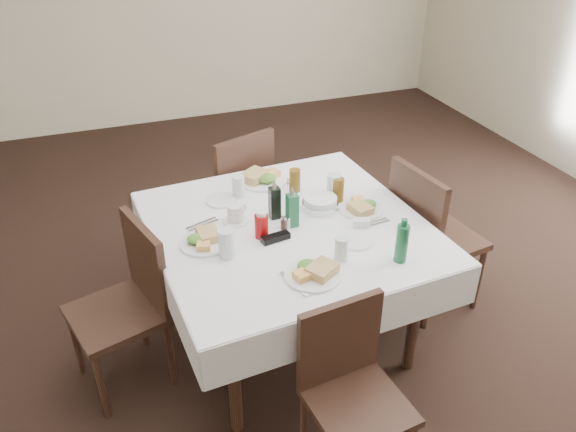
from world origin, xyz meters
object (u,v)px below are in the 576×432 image
at_px(oil_cruet_dark, 275,201).
at_px(green_bottle, 402,243).
at_px(water_n, 238,187).
at_px(chair_south, 349,381).
at_px(water_s, 341,249).
at_px(ketchup_bottle, 261,225).
at_px(oil_cruet_green, 292,209).
at_px(bread_basket, 320,203).
at_px(chair_east, 427,231).
at_px(chair_north, 237,188).
at_px(chair_west, 130,296).
at_px(dining_table, 289,237).
at_px(water_e, 334,187).
at_px(water_w, 227,243).
at_px(coffee_mug, 236,214).

relative_size(oil_cruet_dark, green_bottle, 0.99).
bearing_deg(water_n, chair_south, -83.97).
distance_m(water_s, ketchup_bottle, 0.43).
bearing_deg(chair_south, green_bottle, 40.66).
height_order(water_n, oil_cruet_green, oil_cruet_green).
xyz_separation_m(oil_cruet_dark, oil_cruet_green, (0.06, -0.11, 0.00)).
bearing_deg(bread_basket, oil_cruet_green, -150.99).
distance_m(chair_east, green_bottle, 0.73).
bearing_deg(chair_east, ketchup_bottle, -177.89).
bearing_deg(chair_north, chair_west, -132.41).
relative_size(chair_east, water_s, 7.86).
height_order(dining_table, ketchup_bottle, ketchup_bottle).
bearing_deg(water_e, water_w, -154.51).
relative_size(dining_table, water_e, 10.00).
xyz_separation_m(water_s, ketchup_bottle, (-0.29, 0.32, 0.01)).
bearing_deg(chair_north, water_w, -107.63).
bearing_deg(chair_east, water_s, -154.10).
bearing_deg(oil_cruet_green, water_e, 30.45).
bearing_deg(green_bottle, water_n, 122.44).
xyz_separation_m(oil_cruet_dark, ketchup_bottle, (-0.12, -0.16, -0.03)).
relative_size(water_s, bread_basket, 0.60).
bearing_deg(chair_north, oil_cruet_green, -86.63).
distance_m(chair_north, chair_west, 1.19).
relative_size(chair_west, bread_basket, 4.48).
bearing_deg(water_w, water_e, 25.49).
relative_size(chair_west, water_n, 7.00).
bearing_deg(green_bottle, water_e, 94.09).
height_order(chair_east, water_w, chair_east).
xyz_separation_m(oil_cruet_green, coffee_mug, (-0.26, 0.14, -0.05)).
bearing_deg(chair_south, chair_east, 42.60).
distance_m(water_w, oil_cruet_green, 0.42).
xyz_separation_m(chair_north, green_bottle, (0.42, -1.37, 0.33)).
relative_size(chair_south, water_w, 5.72).
distance_m(chair_west, ketchup_bottle, 0.75).
bearing_deg(green_bottle, oil_cruet_dark, 126.55).
bearing_deg(chair_east, green_bottle, -135.78).
height_order(bread_basket, oil_cruet_green, oil_cruet_green).
relative_size(dining_table, coffee_mug, 10.29).
xyz_separation_m(dining_table, ketchup_bottle, (-0.17, -0.06, 0.15)).
height_order(water_e, coffee_mug, water_e).
distance_m(water_e, water_w, 0.79).
bearing_deg(ketchup_bottle, water_w, -153.80).
height_order(chair_east, ketchup_bottle, chair_east).
bearing_deg(oil_cruet_dark, ketchup_bottle, -128.47).
bearing_deg(water_w, chair_west, 159.88).
bearing_deg(chair_east, chair_west, 178.88).
distance_m(water_w, ketchup_bottle, 0.23).
bearing_deg(oil_cruet_green, water_w, -158.94).
bearing_deg(coffee_mug, bread_basket, -2.82).
height_order(dining_table, water_n, water_n).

